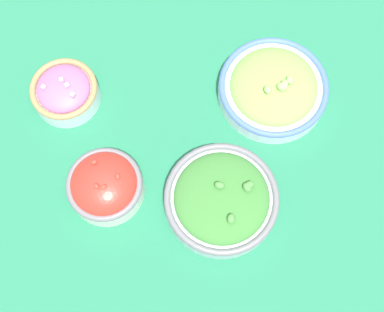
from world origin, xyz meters
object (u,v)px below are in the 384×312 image
bowl_cherry_tomatoes (105,185)px  bowl_red_onion (65,91)px  bowl_lettuce (273,88)px  bowl_broccoli (221,199)px

bowl_cherry_tomatoes → bowl_red_onion: bearing=110.1°
bowl_cherry_tomatoes → bowl_lettuce: 0.35m
bowl_red_onion → bowl_broccoli: bowl_broccoli is taller
bowl_red_onion → bowl_broccoli: size_ratio=0.63×
bowl_red_onion → bowl_lettuce: (0.38, -0.02, -0.00)m
bowl_red_onion → bowl_cherry_tomatoes: (0.07, -0.19, 0.00)m
bowl_broccoli → bowl_cherry_tomatoes: (-0.20, 0.04, 0.01)m
bowl_red_onion → bowl_lettuce: size_ratio=0.61×
bowl_cherry_tomatoes → bowl_lettuce: bowl_cherry_tomatoes is taller
bowl_cherry_tomatoes → bowl_lettuce: bearing=27.4°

